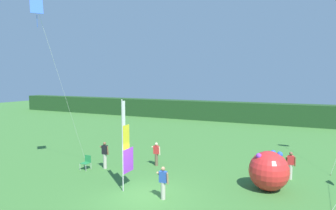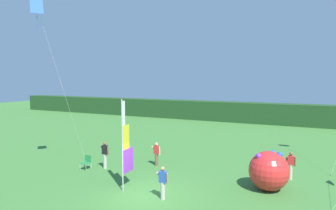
{
  "view_description": "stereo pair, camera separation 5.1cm",
  "coord_description": "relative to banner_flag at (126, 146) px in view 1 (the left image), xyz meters",
  "views": [
    {
      "loc": [
        6.84,
        -12.04,
        5.79
      ],
      "look_at": [
        -0.63,
        3.79,
        4.2
      ],
      "focal_mm": 30.96,
      "sensor_mm": 36.0,
      "label": 1
    },
    {
      "loc": [
        6.89,
        -12.02,
        5.79
      ],
      "look_at": [
        -0.63,
        3.79,
        4.2
      ],
      "focal_mm": 30.96,
      "sensor_mm": 36.0,
      "label": 2
    }
  ],
  "objects": [
    {
      "name": "ground_plane",
      "position": [
        1.45,
        -0.38,
        -2.28
      ],
      "size": [
        120.0,
        120.0,
        0.0
      ],
      "primitive_type": "plane",
      "color": "#3D7533"
    },
    {
      "name": "distant_treeline",
      "position": [
        1.45,
        26.71,
        -0.96
      ],
      "size": [
        80.0,
        2.4,
        2.65
      ],
      "primitive_type": "cube",
      "color": "#1E421E",
      "rests_on": "ground"
    },
    {
      "name": "banner_flag",
      "position": [
        0.0,
        0.0,
        0.0
      ],
      "size": [
        0.06,
        1.03,
        4.77
      ],
      "color": "#B7B7BC",
      "rests_on": "ground"
    },
    {
      "name": "person_near_banner",
      "position": [
        -3.21,
        2.39,
        -1.35
      ],
      "size": [
        0.55,
        0.48,
        1.75
      ],
      "color": "#B7B2A3",
      "rests_on": "ground"
    },
    {
      "name": "person_mid_field",
      "position": [
        -0.5,
        4.38,
        -1.45
      ],
      "size": [
        0.55,
        0.48,
        1.56
      ],
      "color": "brown",
      "rests_on": "ground"
    },
    {
      "name": "person_far_left",
      "position": [
        7.73,
        5.33,
        -1.43
      ],
      "size": [
        0.55,
        0.48,
        1.61
      ],
      "color": "#B7B2A3",
      "rests_on": "ground"
    },
    {
      "name": "person_far_right",
      "position": [
        2.32,
        -0.31,
        -1.43
      ],
      "size": [
        0.55,
        0.48,
        1.6
      ],
      "color": "#B7B2A3",
      "rests_on": "ground"
    },
    {
      "name": "inflatable_balloon",
      "position": [
        6.77,
        3.07,
        -1.25
      ],
      "size": [
        2.05,
        2.05,
        2.05
      ],
      "color": "red",
      "rests_on": "ground"
    },
    {
      "name": "folding_chair",
      "position": [
        -4.17,
        1.74,
        -1.77
      ],
      "size": [
        0.51,
        0.51,
        0.89
      ],
      "color": "#BCBCC1",
      "rests_on": "ground"
    },
    {
      "name": "kite_blue_diamond_2",
      "position": [
        -5.83,
        -0.02,
        7.08
      ],
      "size": [
        0.77,
        4.28,
        10.38
      ],
      "color": "brown",
      "rests_on": "ground"
    }
  ]
}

